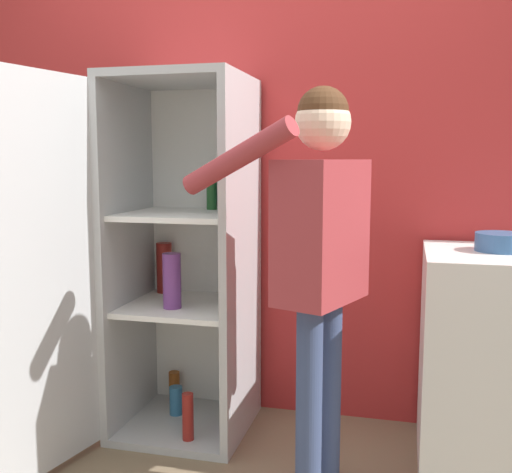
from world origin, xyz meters
TOP-DOWN VIEW (x-y plane):
  - wall_back at (0.00, 0.98)m, footprint 7.00×0.06m
  - refrigerator at (-0.40, 0.56)m, footprint 0.76×1.16m
  - person at (0.37, 0.27)m, footprint 0.69×0.49m
  - bowl at (1.06, 0.65)m, footprint 0.21×0.21m

SIDE VIEW (x-z plane):
  - refrigerator at x=-0.40m, z-range -0.01..1.64m
  - bowl at x=1.06m, z-range 0.91..0.98m
  - person at x=0.37m, z-range 0.21..1.75m
  - wall_back at x=0.00m, z-range 0.00..2.55m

